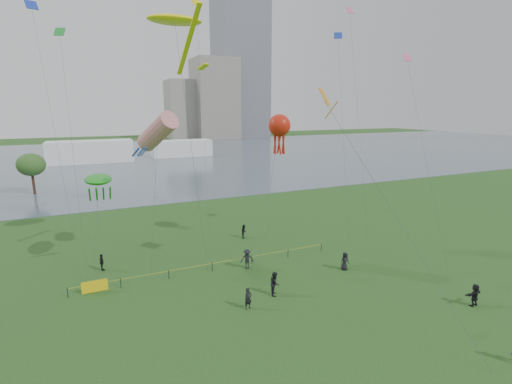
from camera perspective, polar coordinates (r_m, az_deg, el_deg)
name	(u,v)px	position (r m, az deg, el deg)	size (l,w,h in m)	color
ground_plane	(321,347)	(25.68, 9.94, -22.48)	(400.00, 400.00, 0.00)	#183C13
lake	(135,158)	(118.68, -18.17, 5.02)	(400.00, 120.00, 0.08)	#4F5F6C
tower	(240,15)	(204.51, -2.54, 25.56)	(24.00, 24.00, 120.00)	slate
building_mid	(215,99)	(188.39, -6.38, 14.00)	(20.00, 20.00, 38.00)	gray
building_low	(184,110)	(190.33, -11.02, 12.33)	(16.00, 18.00, 28.00)	gray
pavilion_left	(91,152)	(112.74, -24.08, 5.70)	(22.00, 8.00, 6.00)	white
pavilion_right	(182,148)	(118.70, -11.39, 6.61)	(18.00, 7.00, 5.00)	white
fence	(144,278)	(34.00, -16.88, -12.48)	(24.07, 0.07, 1.05)	black
spectator_a	(275,283)	(30.75, 2.92, -13.85)	(0.94, 0.73, 1.94)	black
spectator_b	(247,259)	(35.23, -1.37, -10.26)	(1.24, 0.71, 1.92)	black
spectator_c	(102,262)	(37.72, -22.63, -9.96)	(0.94, 0.39, 1.60)	black
spectator_d	(345,261)	(36.00, 13.50, -10.29)	(0.84, 0.54, 1.71)	black
spectator_e	(475,295)	(33.60, 30.59, -13.49)	(1.63, 0.52, 1.76)	black
spectator_f	(248,298)	(28.85, -1.22, -16.06)	(0.61, 0.40, 1.66)	black
spectator_g	(244,231)	(43.21, -1.85, -6.05)	(0.78, 0.61, 1.60)	black
kite_stingray	(175,21)	(34.94, -12.32, 24.31)	(4.70, 9.94, 22.36)	#3F3F42
kite_windsock	(157,132)	(34.86, -14.93, 8.93)	(4.24, 5.09, 14.57)	#3F3F42
kite_creature	(98,180)	(36.15, -23.12, 1.77)	(2.40, 5.43, 8.92)	#3F3F42
kite_octopus	(279,126)	(38.25, 3.62, 10.06)	(5.97, 6.19, 14.15)	#3F3F42
kite_delta	(331,108)	(29.02, 11.50, 12.59)	(3.94, 13.94, 16.24)	#3F3F42
small_kites	(217,25)	(38.39, -6.04, 24.23)	(37.02, 11.90, 6.81)	#198C2D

